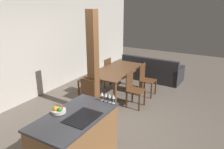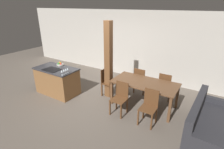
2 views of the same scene
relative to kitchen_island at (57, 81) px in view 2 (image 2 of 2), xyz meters
The scene contains 16 objects.
ground_plane 1.44m from the kitchen_island, 10.19° to the left, with size 16.00×16.00×0.00m, color #665B51.
wall_back 3.20m from the kitchen_island, 64.17° to the left, with size 11.20×0.08×2.70m.
kitchen_island is the anchor object (origin of this frame).
fruit_bowl 0.57m from the kitchen_island, 106.12° to the left, with size 0.23×0.23×0.12m.
wine_glass_near 0.94m from the kitchen_island, 26.82° to the right, with size 0.06×0.06×0.17m.
wine_glass_middle 0.92m from the kitchen_island, 21.12° to the right, with size 0.06×0.06×0.17m.
wine_glass_far 0.90m from the kitchen_island, 14.96° to the right, with size 0.06×0.06×0.17m.
wine_glass_end 0.89m from the kitchen_island, ahead, with size 0.06×0.06×0.17m.
dining_table 2.97m from the kitchen_island, 15.49° to the left, with size 1.89×0.95×0.78m.
dining_chair_near_left 2.43m from the kitchen_island, ahead, with size 0.40×0.40×0.92m.
dining_chair_near_right 3.28m from the kitchen_island, ahead, with size 0.40×0.40×0.92m.
dining_chair_far_left 2.85m from the kitchen_island, 31.59° to the left, with size 0.40×0.40×0.92m.
dining_chair_far_right 3.60m from the kitchen_island, 24.48° to the left, with size 0.40×0.40×0.92m.
dining_chair_head_end 1.72m from the kitchen_island, 27.27° to the left, with size 0.40×0.40×0.92m.
couch 4.65m from the kitchen_island, ahead, with size 0.93×2.03×0.83m.
timber_post 1.94m from the kitchen_island, 25.03° to the left, with size 0.20×0.20×2.46m.
Camera 2 is at (3.15, -3.89, 2.90)m, focal length 28.00 mm.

